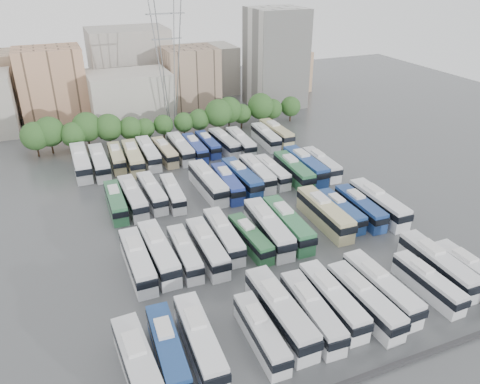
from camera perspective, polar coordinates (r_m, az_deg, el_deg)
name	(u,v)px	position (r m, az deg, el deg)	size (l,w,h in m)	color
ground	(243,223)	(74.77, 0.36, -3.80)	(220.00, 220.00, 0.00)	#424447
parapet	(369,375)	(52.45, 15.45, -20.70)	(56.00, 0.50, 0.50)	#2D2D30
tree_line	(166,120)	(109.45, -8.99, 8.63)	(65.93, 8.11, 8.25)	black
city_buildings	(116,79)	(135.69, -14.85, 13.13)	(102.00, 35.00, 20.00)	#9E998E
apartment_tower	(276,58)	(133.62, 4.35, 15.97)	(14.00, 14.00, 26.00)	silver
electricity_pylon	(168,50)	(114.19, -8.82, 16.77)	(9.00, 6.91, 33.83)	slate
bus_r0_s0	(140,368)	(49.99, -12.14, -20.26)	(3.49, 13.10, 4.07)	silver
bus_r0_s1	(168,349)	(51.50, -8.80, -18.44)	(3.07, 11.81, 3.67)	navy
bus_r0_s2	(200,340)	(51.91, -4.94, -17.54)	(3.12, 12.50, 3.90)	silver
bus_r0_s4	(261,332)	(52.91, 2.56, -16.73)	(2.65, 11.04, 3.45)	silver
bus_r0_s5	(280,311)	(54.93, 4.92, -14.31)	(3.08, 13.53, 4.23)	silver
bus_r0_s6	(312,311)	(55.73, 8.73, -14.15)	(3.19, 12.19, 3.79)	silver
bus_r0_s7	(332,299)	(57.70, 11.19, -12.71)	(2.80, 12.20, 3.82)	silver
bus_r0_s8	(364,300)	(58.41, 14.90, -12.61)	(3.02, 12.31, 3.84)	silver
bus_r0_s9	(381,287)	(60.76, 16.80, -11.08)	(3.10, 12.62, 3.94)	silver
bus_r0_s11	(428,282)	(63.99, 21.94, -10.17)	(2.62, 10.90, 3.40)	silver
bus_r0_s12	(438,265)	(67.21, 22.94, -8.15)	(3.09, 12.80, 4.00)	silver
bus_r0_s13	(471,272)	(67.94, 26.36, -8.70)	(2.76, 11.64, 3.64)	silver
bus_r1_s1	(137,260)	(64.32, -12.39, -8.13)	(2.79, 12.54, 3.93)	silver
bus_r1_s2	(159,252)	(65.28, -9.90, -7.22)	(3.15, 12.99, 4.05)	silver
bus_r1_s3	(185,253)	(65.14, -6.76, -7.35)	(2.72, 11.22, 3.50)	silver
bus_r1_s4	(207,247)	(65.70, -4.03, -6.71)	(2.76, 12.27, 3.84)	silver
bus_r1_s5	(223,235)	(68.20, -2.03, -5.29)	(3.07, 12.18, 3.79)	silver
bus_r1_s6	(250,238)	(67.90, 1.27, -5.63)	(2.93, 10.97, 3.41)	#2A6339
bus_r1_s7	(268,228)	(69.68, 3.45, -4.36)	(3.58, 13.61, 4.23)	silver
bus_r1_s8	(288,224)	(71.01, 5.82, -3.86)	(3.24, 13.19, 4.11)	#317246
bus_r1_s10	(325,213)	(74.57, 10.27, -2.53)	(3.19, 13.53, 4.23)	tan
bus_r1_s11	(341,210)	(76.59, 12.17, -2.19)	(2.46, 11.13, 3.49)	navy
bus_r1_s12	(360,207)	(77.97, 14.41, -1.81)	(2.98, 11.93, 3.72)	navy
bus_r1_s13	(378,203)	(79.58, 16.53, -1.32)	(3.04, 13.21, 4.14)	silver
bus_r2_s1	(116,201)	(80.08, -14.91, -1.12)	(2.71, 11.55, 3.61)	#2C663F
bus_r2_s2	(133,197)	(80.60, -12.95, -0.59)	(3.08, 12.41, 3.87)	silver
bus_r2_s3	(152,192)	(81.77, -10.69, 0.00)	(2.95, 11.87, 3.70)	silver
bus_r2_s4	(173,193)	(81.23, -8.21, -0.09)	(2.90, 11.00, 3.42)	white
bus_r2_s6	(208,182)	(83.46, -3.94, 1.20)	(3.30, 13.55, 4.23)	silver
bus_r2_s7	(227,183)	(83.60, -1.56, 1.15)	(3.20, 12.19, 3.79)	navy
bus_r2_s8	(242,177)	(85.33, 0.19, 1.80)	(3.35, 12.90, 4.01)	navy
bus_r2_s9	(257,173)	(87.42, 2.09, 2.35)	(2.95, 12.25, 3.82)	white
bus_r2_s10	(272,171)	(88.51, 3.94, 2.52)	(2.56, 11.25, 3.52)	white
bus_r2_s11	(293,170)	(88.70, 6.54, 2.64)	(3.35, 13.02, 4.05)	#2E6D43
bus_r2_s12	(305,165)	(91.04, 7.94, 3.27)	(2.98, 13.45, 4.22)	navy
bus_r2_s13	(321,164)	(92.80, 9.85, 3.42)	(2.96, 11.86, 3.69)	silver
bus_r3_s0	(81,162)	(96.72, -18.83, 3.51)	(2.99, 13.66, 4.29)	silver
bus_r3_s1	(99,162)	(95.89, -16.76, 3.53)	(2.87, 12.86, 4.03)	silver
bus_r3_s2	(117,157)	(97.87, -14.81, 4.13)	(2.93, 11.44, 3.56)	tan
bus_r3_s3	(133,157)	(96.47, -12.91, 4.17)	(3.39, 13.08, 4.07)	tan
bus_r3_s4	(148,153)	(98.02, -11.12, 4.70)	(2.84, 12.78, 4.00)	silver
bus_r3_s5	(165,152)	(98.59, -9.16, 4.88)	(3.08, 11.64, 3.62)	tan
bus_r3_s6	(181,148)	(99.53, -7.26, 5.33)	(2.77, 12.60, 3.95)	silver
bus_r3_s7	(195,148)	(99.84, -5.52, 5.39)	(2.54, 11.50, 3.61)	navy
bus_r3_s8	(208,144)	(101.96, -3.95, 5.86)	(2.50, 10.93, 3.42)	navy
bus_r3_s9	(224,142)	(102.18, -1.94, 6.07)	(3.20, 12.19, 3.79)	silver
bus_r3_s10	(241,142)	(102.19, 0.08, 6.12)	(3.21, 12.53, 3.90)	silver
bus_r3_s12	(266,137)	(105.70, 3.15, 6.75)	(3.13, 12.04, 3.75)	silver
bus_r3_s13	(276,133)	(107.91, 4.44, 7.21)	(2.97, 12.70, 3.97)	#C0B584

